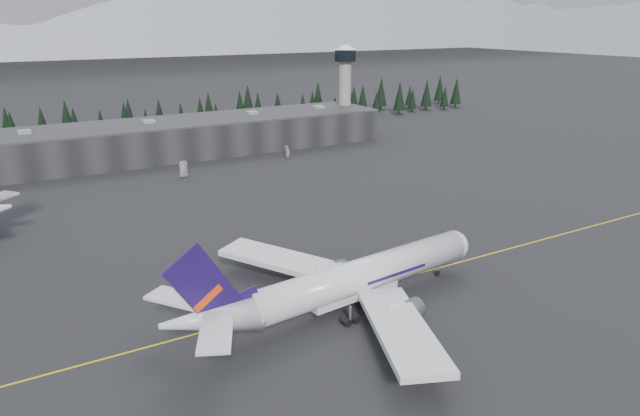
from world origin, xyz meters
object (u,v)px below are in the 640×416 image
control_tower (345,79)px  jet_main (340,283)px  gse_vehicle_a (184,175)px  terminal (178,138)px  gse_vehicle_b (288,155)px

control_tower → jet_main: (-86.72, -135.06, -18.15)m
jet_main → gse_vehicle_a: (3.38, 99.34, -4.51)m
terminal → gse_vehicle_b: bearing=-37.1°
jet_main → gse_vehicle_a: 99.50m
jet_main → gse_vehicle_b: size_ratio=14.35×
jet_main → gse_vehicle_a: jet_main is taller
control_tower → jet_main: bearing=-122.7°
control_tower → gse_vehicle_a: size_ratio=6.98×
terminal → gse_vehicle_b: terminal is taller
control_tower → gse_vehicle_b: (-42.19, -27.85, -22.65)m
gse_vehicle_b → jet_main: bearing=-22.4°
jet_main → gse_vehicle_b: bearing=61.6°
gse_vehicle_b → gse_vehicle_a: bearing=-79.0°
jet_main → gse_vehicle_a: size_ratio=11.74×
gse_vehicle_b → control_tower: bearing=123.6°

